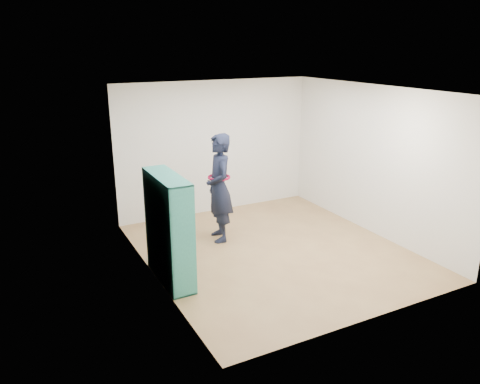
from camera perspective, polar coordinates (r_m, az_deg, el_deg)
floor at (r=7.76m, az=4.14°, el=-7.16°), size 4.50×4.50×0.00m
ceiling at (r=7.08m, az=4.62°, el=12.31°), size 4.50×4.50×0.00m
wall_left at (r=6.53m, az=-10.76°, el=-0.08°), size 0.02×4.50×2.60m
wall_right at (r=8.51m, az=15.94°, el=3.70°), size 0.02×4.50×2.60m
wall_back at (r=9.25m, az=-2.98°, el=5.44°), size 4.00×0.02×2.60m
wall_front at (r=5.63m, az=16.47°, el=-3.42°), size 4.00×0.02×2.60m
bookshelf at (r=6.63m, az=-8.88°, el=-4.66°), size 0.34×1.17×1.56m
person at (r=7.89m, az=-2.56°, el=0.51°), size 0.56×0.74×1.85m
smartphone at (r=7.90m, az=-3.63°, el=1.42°), size 0.01×0.09×0.12m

